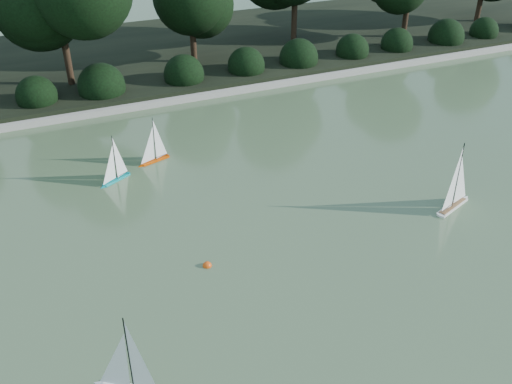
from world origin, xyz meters
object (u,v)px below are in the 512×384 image
(sailboat_white_b, at_px, (457,196))
(race_buoy, at_px, (207,266))
(sailboat_teal, at_px, (113,174))
(sailboat_white_a, at_px, (124,379))
(sailboat_orange, at_px, (152,155))

(sailboat_white_b, height_order, race_buoy, sailboat_white_b)
(sailboat_teal, bearing_deg, sailboat_white_b, -31.26)
(sailboat_teal, distance_m, race_buoy, 3.76)
(sailboat_white_b, bearing_deg, sailboat_teal, 148.74)
(sailboat_white_a, xyz_separation_m, sailboat_teal, (1.00, 5.76, -0.05))
(sailboat_white_a, relative_size, sailboat_white_b, 0.91)
(sailboat_orange, bearing_deg, sailboat_teal, -151.87)
(sailboat_white_a, height_order, race_buoy, sailboat_white_a)
(sailboat_white_b, xyz_separation_m, race_buoy, (-5.38, 0.19, -0.25))
(sailboat_white_b, distance_m, sailboat_teal, 7.37)
(sailboat_orange, distance_m, sailboat_teal, 1.16)
(sailboat_white_a, distance_m, sailboat_white_b, 7.56)
(sailboat_white_b, height_order, sailboat_orange, sailboat_white_b)
(sailboat_white_b, distance_m, race_buoy, 5.39)
(sailboat_orange, height_order, race_buoy, sailboat_orange)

